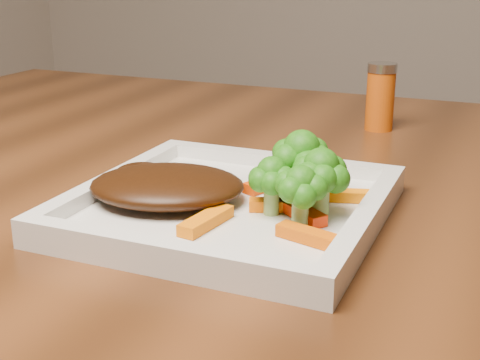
% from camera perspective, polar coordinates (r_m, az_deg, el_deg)
% --- Properties ---
extents(plate, '(0.27, 0.27, 0.01)m').
position_cam_1_polar(plate, '(0.62, -0.86, -2.62)').
color(plate, silver).
rests_on(plate, dining_table).
extents(steak, '(0.17, 0.15, 0.03)m').
position_cam_1_polar(steak, '(0.62, -6.25, -0.49)').
color(steak, '#351808').
rests_on(steak, plate).
extents(broccoli_0, '(0.08, 0.08, 0.07)m').
position_cam_1_polar(broccoli_0, '(0.61, 5.24, 1.29)').
color(broccoli_0, '#116310').
rests_on(broccoli_0, plate).
extents(broccoli_1, '(0.07, 0.07, 0.06)m').
position_cam_1_polar(broccoli_1, '(0.58, 6.89, -0.12)').
color(broccoli_1, '#196B11').
rests_on(broccoli_1, plate).
extents(broccoli_2, '(0.06, 0.06, 0.06)m').
position_cam_1_polar(broccoli_2, '(0.56, 5.19, -1.18)').
color(broccoli_2, '#195D0F').
rests_on(broccoli_2, plate).
extents(broccoli_3, '(0.05, 0.05, 0.06)m').
position_cam_1_polar(broccoli_3, '(0.58, 2.73, -0.05)').
color(broccoli_3, '#2C6D12').
rests_on(broccoli_3, plate).
extents(carrot_1, '(0.06, 0.03, 0.01)m').
position_cam_1_polar(carrot_1, '(0.53, 5.93, -4.77)').
color(carrot_1, '#D65503').
rests_on(carrot_1, plate).
extents(carrot_2, '(0.03, 0.06, 0.01)m').
position_cam_1_polar(carrot_2, '(0.56, -2.91, -3.48)').
color(carrot_2, orange).
rests_on(carrot_2, plate).
extents(carrot_3, '(0.05, 0.03, 0.01)m').
position_cam_1_polar(carrot_3, '(0.63, 9.86, -1.35)').
color(carrot_3, orange).
rests_on(carrot_3, plate).
extents(carrot_4, '(0.04, 0.06, 0.01)m').
position_cam_1_polar(carrot_4, '(0.65, 2.44, -0.28)').
color(carrot_4, '#DD3A03').
rests_on(carrot_4, plate).
extents(carrot_5, '(0.06, 0.05, 0.01)m').
position_cam_1_polar(carrot_5, '(0.58, 5.20, -2.73)').
color(carrot_5, red).
rests_on(carrot_5, plate).
extents(carrot_6, '(0.05, 0.03, 0.01)m').
position_cam_1_polar(carrot_6, '(0.60, 3.30, -2.14)').
color(carrot_6, '#FF6904').
rests_on(carrot_6, plate).
extents(spice_shaker, '(0.05, 0.05, 0.09)m').
position_cam_1_polar(spice_shaker, '(0.94, 11.89, 6.96)').
color(spice_shaker, '#B7490A').
rests_on(spice_shaker, dining_table).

